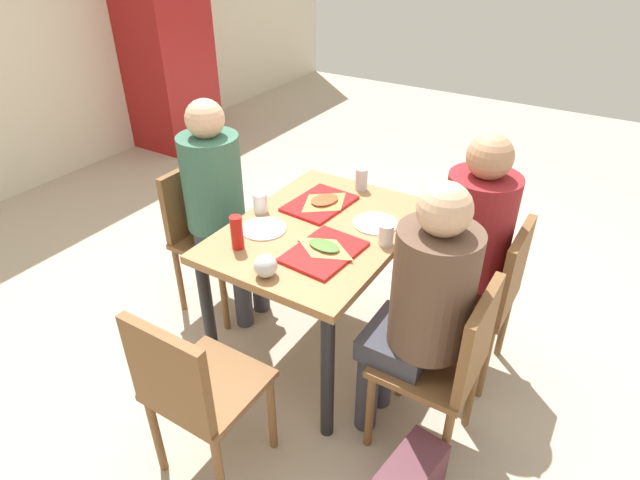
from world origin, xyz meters
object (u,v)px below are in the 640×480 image
at_px(person_far_side, 219,195).
at_px(paper_plate_center, 264,229).
at_px(paper_plate_near_edge, 375,223).
at_px(main_table, 320,245).
at_px(foil_bundle, 266,266).
at_px(pizza_slice_b, 324,201).
at_px(person_in_red, 422,301).
at_px(chair_far_side, 205,228).
at_px(tray_red_far, 320,203).
at_px(person_in_brown_jacket, 467,239).
at_px(drink_fridge, 167,47).
at_px(chair_near_right, 488,290).
at_px(plastic_cup_b, 386,234).
at_px(chair_left_end, 193,388).
at_px(chair_near_left, 448,360).
at_px(tray_red_near, 324,252).
at_px(plastic_cup_a, 260,203).
at_px(soda_can, 362,179).
at_px(condiment_bottle, 237,233).

distance_m(person_far_side, paper_plate_center, 0.45).
distance_m(person_far_side, paper_plate_near_edge, 0.87).
distance_m(main_table, foil_bundle, 0.49).
bearing_deg(pizza_slice_b, person_in_red, -122.72).
height_order(chair_far_side, tray_red_far, chair_far_side).
bearing_deg(person_in_brown_jacket, drink_fridge, 65.94).
distance_m(chair_near_right, plastic_cup_b, 0.59).
height_order(chair_left_end, pizza_slice_b, chair_left_end).
relative_size(chair_near_left, person_in_brown_jacket, 0.68).
distance_m(paper_plate_center, foil_bundle, 0.38).
bearing_deg(chair_far_side, paper_plate_center, -106.17).
bearing_deg(chair_far_side, chair_near_right, -80.12).
relative_size(chair_left_end, person_in_red, 0.68).
relative_size(tray_red_near, paper_plate_center, 1.64).
relative_size(person_in_brown_jacket, tray_red_near, 3.54).
bearing_deg(pizza_slice_b, plastic_cup_a, 133.79).
relative_size(chair_left_end, person_far_side, 0.68).
bearing_deg(pizza_slice_b, chair_left_end, -175.06).
relative_size(chair_left_end, soda_can, 7.07).
bearing_deg(tray_red_near, soda_can, 13.64).
bearing_deg(person_in_red, chair_near_right, -14.50).
bearing_deg(drink_fridge, plastic_cup_a, -126.43).
bearing_deg(plastic_cup_a, foil_bundle, -140.69).
bearing_deg(chair_near_left, foil_bundle, 104.05).
bearing_deg(condiment_bottle, person_in_brown_jacket, -53.89).
distance_m(chair_far_side, tray_red_far, 0.73).
height_order(main_table, chair_near_right, chair_near_right).
relative_size(person_in_red, plastic_cup_b, 12.73).
distance_m(person_in_brown_jacket, paper_plate_near_edge, 0.43).
height_order(chair_far_side, condiment_bottle, condiment_bottle).
height_order(person_far_side, plastic_cup_a, person_far_side).
xyz_separation_m(tray_red_near, tray_red_far, (0.38, 0.26, 0.00)).
xyz_separation_m(person_in_red, paper_plate_near_edge, (0.43, 0.42, 0.01)).
distance_m(chair_far_side, paper_plate_center, 0.64).
bearing_deg(paper_plate_center, chair_near_right, -66.45).
bearing_deg(chair_far_side, person_in_brown_jacket, -79.16).
relative_size(main_table, person_in_brown_jacket, 0.85).
height_order(chair_far_side, tray_red_near, chair_far_side).
bearing_deg(chair_left_end, tray_red_far, 6.06).
distance_m(condiment_bottle, drink_fridge, 3.42).
distance_m(person_in_red, pizza_slice_b, 0.87).
bearing_deg(plastic_cup_a, plastic_cup_b, -85.38).
distance_m(main_table, person_in_brown_jacket, 0.70).
relative_size(person_in_red, foil_bundle, 12.73).
bearing_deg(tray_red_near, main_table, 36.05).
bearing_deg(foil_bundle, person_in_brown_jacket, -40.18).
bearing_deg(main_table, person_far_side, 90.00).
height_order(chair_near_right, person_in_red, person_in_red).
xyz_separation_m(pizza_slice_b, plastic_cup_b, (-0.17, -0.43, 0.03)).
bearing_deg(pizza_slice_b, paper_plate_near_edge, -96.97).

